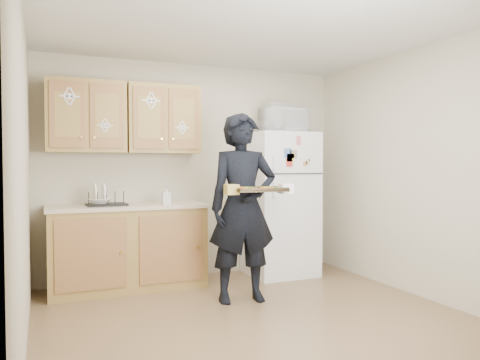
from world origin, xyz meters
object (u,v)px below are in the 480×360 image
at_px(baking_tray, 259,190).
at_px(dish_rack, 106,198).
at_px(refrigerator, 280,204).
at_px(person, 243,207).
at_px(microwave, 284,121).

bearing_deg(baking_tray, dish_rack, 142.85).
bearing_deg(refrigerator, person, -135.36).
bearing_deg(microwave, dish_rack, 169.36).
bearing_deg(refrigerator, dish_rack, 179.81).
bearing_deg(refrigerator, microwave, -65.28).
xyz_separation_m(baking_tray, microwave, (0.84, 1.09, 0.75)).
relative_size(baking_tray, microwave, 0.90).
relative_size(person, baking_tray, 3.95).
relative_size(baking_tray, dish_rack, 1.17).
height_order(person, microwave, microwave).
bearing_deg(person, dish_rack, 150.57).
bearing_deg(baking_tray, person, 102.57).
xyz_separation_m(refrigerator, dish_rack, (-2.02, 0.01, 0.13)).
distance_m(refrigerator, person, 1.19).
height_order(refrigerator, dish_rack, refrigerator).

